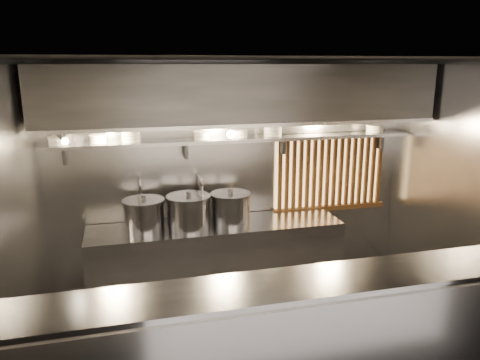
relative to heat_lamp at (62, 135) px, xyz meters
name	(u,v)px	position (x,y,z in m)	size (l,w,h in m)	color
floor	(268,341)	(1.90, -0.85, -2.07)	(4.50, 4.50, 0.00)	black
ceiling	(273,58)	(1.90, -0.85, 0.73)	(4.50, 4.50, 0.00)	black
wall_back	(233,175)	(1.90, 0.65, -0.67)	(4.50, 4.50, 0.00)	gray
wall_left	(13,231)	(-0.35, -0.85, -0.67)	(3.00, 3.00, 0.00)	gray
wall_right	(471,195)	(4.15, -0.85, -0.67)	(3.00, 3.00, 0.00)	gray
serving_counter	(306,346)	(1.90, -1.81, -1.50)	(4.50, 0.56, 1.13)	#939398
cooking_bench	(217,260)	(1.60, 0.28, -1.62)	(3.00, 0.70, 0.90)	#939398
bowl_shelf	(237,139)	(1.90, 0.47, -0.19)	(4.40, 0.34, 0.04)	#939398
exhaust_hood	(241,94)	(1.90, 0.25, 0.36)	(4.40, 0.81, 0.65)	#2D2D30
wood_screen	(330,172)	(3.20, 0.60, -0.69)	(1.56, 0.09, 1.04)	#FFC572
faucet_left	(140,191)	(0.75, 0.52, -0.76)	(0.04, 0.30, 0.50)	silver
faucet_right	(199,187)	(1.45, 0.52, -0.76)	(0.04, 0.30, 0.50)	silver
heat_lamp	(62,135)	(0.00, 0.00, 0.00)	(0.25, 0.35, 0.20)	#939398
pendant_bulb	(231,134)	(1.80, 0.35, -0.11)	(0.09, 0.09, 0.19)	#2D2D30
stock_pot_left	(144,215)	(0.77, 0.30, -0.98)	(0.52, 0.52, 0.40)	#939398
stock_pot_mid	(189,212)	(1.27, 0.24, -0.97)	(0.65, 0.65, 0.43)	#939398
stock_pot_right	(231,208)	(1.78, 0.28, -0.98)	(0.59, 0.59, 0.41)	#939398
bowl_stack_0	(58,141)	(-0.10, 0.47, -0.12)	(0.22, 0.22, 0.09)	white
bowl_stack_1	(98,139)	(0.32, 0.47, -0.12)	(0.20, 0.20, 0.09)	white
bowl_stack_2	(131,136)	(0.68, 0.47, -0.10)	(0.22, 0.22, 0.13)	white
bowl_stack_3	(202,135)	(1.48, 0.47, -0.12)	(0.20, 0.20, 0.09)	white
bowl_stack_4	(240,134)	(1.94, 0.47, -0.12)	(0.20, 0.20, 0.09)	white
bowl_stack_5	(273,129)	(2.35, 0.47, -0.08)	(0.23, 0.23, 0.17)	white
bowl_stack_6	(375,129)	(3.73, 0.47, -0.12)	(0.23, 0.23, 0.09)	white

